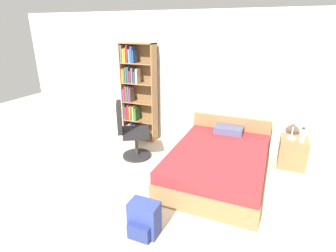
{
  "coord_description": "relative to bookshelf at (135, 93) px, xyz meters",
  "views": [
    {
      "loc": [
        1.11,
        -1.7,
        2.3
      ],
      "look_at": [
        -0.42,
        1.98,
        0.79
      ],
      "focal_mm": 28.0,
      "sensor_mm": 36.0,
      "label": 1
    }
  ],
  "objects": [
    {
      "name": "table_lamp",
      "position": [
        3.06,
        -0.09,
        -0.12
      ],
      "size": [
        0.24,
        0.24,
        0.47
      ],
      "color": "#B2B2B7",
      "rests_on": "nightstand"
    },
    {
      "name": "bookshelf",
      "position": [
        0.0,
        0.0,
        0.0
      ],
      "size": [
        0.73,
        0.28,
        2.02
      ],
      "color": "olive",
      "rests_on": "ground_plane"
    },
    {
      "name": "bed",
      "position": [
        2.02,
        -0.9,
        -0.76
      ],
      "size": [
        1.44,
        2.09,
        0.73
      ],
      "color": "olive",
      "rests_on": "ground_plane"
    },
    {
      "name": "nightstand",
      "position": [
        3.13,
        -0.08,
        -0.75
      ],
      "size": [
        0.45,
        0.48,
        0.51
      ],
      "color": "olive",
      "rests_on": "ground_plane"
    },
    {
      "name": "office_chair",
      "position": [
        0.36,
        -0.87,
        -0.51
      ],
      "size": [
        0.72,
        0.69,
        1.07
      ],
      "color": "#232326",
      "rests_on": "ground_plane"
    },
    {
      "name": "backpack_blue",
      "position": [
        1.49,
        -2.53,
        -0.81
      ],
      "size": [
        0.35,
        0.3,
        0.42
      ],
      "color": "navy",
      "rests_on": "ground_plane"
    },
    {
      "name": "water_bottle",
      "position": [
        3.22,
        -0.2,
        -0.37
      ],
      "size": [
        0.08,
        0.08,
        0.26
      ],
      "color": "silver",
      "rests_on": "nightstand"
    },
    {
      "name": "wall_back",
      "position": [
        1.59,
        0.24,
        0.3
      ],
      "size": [
        9.0,
        0.06,
        2.6
      ],
      "color": "silver",
      "rests_on": "ground_plane"
    }
  ]
}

